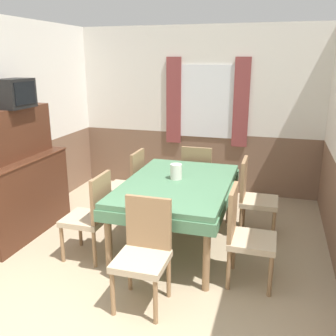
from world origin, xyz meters
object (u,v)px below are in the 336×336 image
(chair_head_window, at_px, (198,176))
(chair_left_near, at_px, (91,214))
(chair_right_near, at_px, (245,233))
(tv, at_px, (15,93))
(dining_table, at_px, (177,190))
(chair_right_far, at_px, (253,195))
(sideboard, at_px, (19,182))
(chair_left_far, at_px, (129,183))
(chair_head_near, at_px, (144,250))
(vase, at_px, (176,172))

(chair_head_window, height_order, chair_left_near, same)
(chair_right_near, distance_m, tv, 3.00)
(dining_table, xyz_separation_m, chair_right_far, (0.81, 0.53, -0.17))
(chair_right_far, relative_size, sideboard, 0.61)
(chair_left_far, relative_size, chair_left_near, 1.00)
(sideboard, bearing_deg, chair_head_near, -24.30)
(chair_right_far, distance_m, vase, 1.03)
(chair_right_near, bearing_deg, chair_left_near, -90.00)
(chair_right_far, xyz_separation_m, chair_right_near, (0.00, -1.06, 0.00))
(chair_left_far, relative_size, chair_right_far, 1.00)
(sideboard, bearing_deg, dining_table, 7.14)
(sideboard, relative_size, vase, 8.85)
(chair_head_near, distance_m, tv, 2.45)
(dining_table, distance_m, chair_left_near, 0.98)
(chair_left_far, bearing_deg, chair_right_near, -123.24)
(chair_left_near, bearing_deg, chair_right_far, -56.76)
(tv, bearing_deg, chair_right_near, -7.74)
(chair_head_window, bearing_deg, chair_left_far, -144.56)
(chair_head_near, bearing_deg, chair_left_near, -35.44)
(chair_right_near, bearing_deg, vase, -126.07)
(chair_head_near, xyz_separation_m, chair_head_window, (-0.00, 2.22, 0.00))
(dining_table, distance_m, vase, 0.22)
(vase, bearing_deg, sideboard, -169.99)
(chair_head_window, bearing_deg, chair_right_near, -63.69)
(tv, bearing_deg, chair_head_window, 33.76)
(chair_right_near, bearing_deg, chair_head_near, -54.56)
(chair_right_far, xyz_separation_m, sideboard, (-2.74, -0.77, 0.16))
(chair_left_far, distance_m, tv, 1.77)
(chair_left_near, height_order, sideboard, sideboard)
(chair_head_window, bearing_deg, chair_head_near, -90.00)
(chair_right_far, height_order, sideboard, sideboard)
(chair_left_far, bearing_deg, sideboard, 124.81)
(chair_head_near, relative_size, chair_left_near, 1.00)
(dining_table, relative_size, vase, 10.13)
(chair_head_near, bearing_deg, dining_table, -90.00)
(chair_left_near, bearing_deg, sideboard, 75.34)
(chair_head_near, distance_m, chair_head_window, 2.22)
(chair_right_far, distance_m, chair_right_near, 1.06)
(chair_head_near, distance_m, chair_left_near, 1.00)
(chair_left_far, height_order, chair_right_near, same)
(chair_left_near, distance_m, vase, 1.05)
(chair_left_far, xyz_separation_m, chair_right_near, (1.62, -1.06, 0.00))
(chair_right_far, bearing_deg, chair_left_near, -56.76)
(chair_head_near, bearing_deg, vase, -87.94)
(chair_right_near, height_order, vase, vase)
(chair_left_far, relative_size, chair_right_near, 1.00)
(sideboard, bearing_deg, chair_right_near, -6.07)
(chair_head_window, distance_m, sideboard, 2.36)
(tv, bearing_deg, vase, 7.77)
(chair_right_far, height_order, tv, tv)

